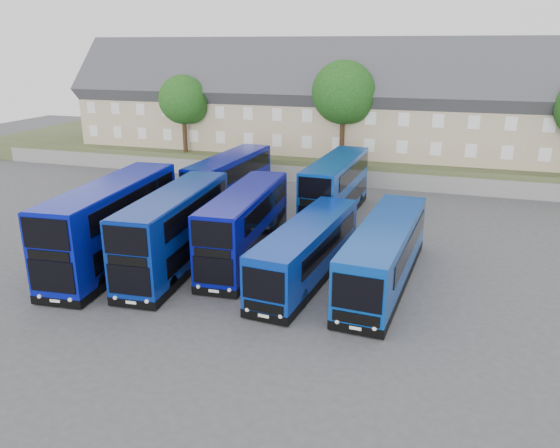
{
  "coord_description": "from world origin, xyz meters",
  "views": [
    {
      "loc": [
        11.85,
        -24.67,
        12.39
      ],
      "look_at": [
        2.48,
        4.87,
        2.2
      ],
      "focal_mm": 35.0,
      "sensor_mm": 36.0,
      "label": 1
    }
  ],
  "objects_px": {
    "tree_west": "(185,101)",
    "tree_mid": "(345,95)",
    "dd_front_left": "(113,225)",
    "coach_east_a": "(307,252)",
    "dd_front_mid": "(176,232)"
  },
  "relations": [
    {
      "from": "tree_west",
      "to": "tree_mid",
      "type": "height_order",
      "value": "tree_mid"
    },
    {
      "from": "tree_mid",
      "to": "dd_front_mid",
      "type": "bearing_deg",
      "value": -101.74
    },
    {
      "from": "coach_east_a",
      "to": "tree_mid",
      "type": "bearing_deg",
      "value": 101.93
    },
    {
      "from": "dd_front_left",
      "to": "tree_mid",
      "type": "relative_size",
      "value": 1.34
    },
    {
      "from": "dd_front_left",
      "to": "coach_east_a",
      "type": "height_order",
      "value": "dd_front_left"
    },
    {
      "from": "tree_west",
      "to": "tree_mid",
      "type": "bearing_deg",
      "value": 1.79
    },
    {
      "from": "tree_west",
      "to": "dd_front_mid",
      "type": "bearing_deg",
      "value": -64.72
    },
    {
      "from": "dd_front_left",
      "to": "dd_front_mid",
      "type": "height_order",
      "value": "dd_front_left"
    },
    {
      "from": "dd_front_mid",
      "to": "tree_west",
      "type": "bearing_deg",
      "value": 111.17
    },
    {
      "from": "tree_mid",
      "to": "coach_east_a",
      "type": "bearing_deg",
      "value": -83.49
    },
    {
      "from": "dd_front_mid",
      "to": "tree_mid",
      "type": "distance_m",
      "value": 25.08
    },
    {
      "from": "dd_front_left",
      "to": "tree_west",
      "type": "xyz_separation_m",
      "value": [
        -7.26,
        23.92,
        4.68
      ]
    },
    {
      "from": "dd_front_left",
      "to": "tree_mid",
      "type": "height_order",
      "value": "tree_mid"
    },
    {
      "from": "dd_front_left",
      "to": "dd_front_mid",
      "type": "bearing_deg",
      "value": 3.41
    },
    {
      "from": "coach_east_a",
      "to": "dd_front_left",
      "type": "bearing_deg",
      "value": -167.88
    }
  ]
}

